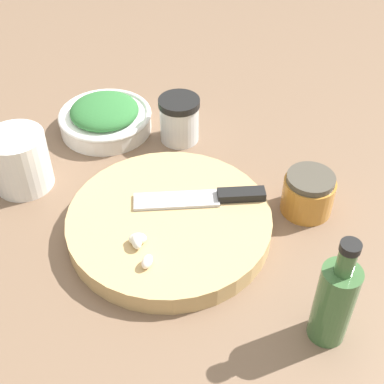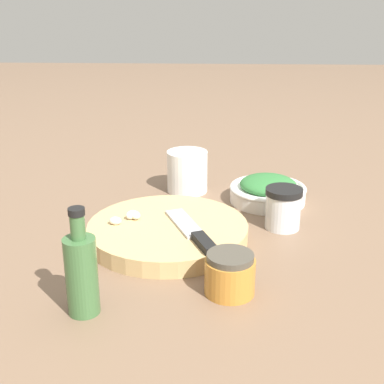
{
  "view_description": "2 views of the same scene",
  "coord_description": "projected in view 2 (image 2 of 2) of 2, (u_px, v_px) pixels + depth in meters",
  "views": [
    {
      "loc": [
        0.21,
        -0.58,
        0.57
      ],
      "look_at": [
        0.02,
        -0.04,
        0.05
      ],
      "focal_mm": 50.0,
      "sensor_mm": 36.0,
      "label": 1
    },
    {
      "loc": [
        0.89,
        0.01,
        0.43
      ],
      "look_at": [
        -0.02,
        -0.03,
        0.09
      ],
      "focal_mm": 50.0,
      "sensor_mm": 36.0,
      "label": 2
    }
  ],
  "objects": [
    {
      "name": "ground_plane",
      "position": [
        210.0,
        240.0,
        0.99
      ],
      "size": [
        5.0,
        5.0,
        0.0
      ],
      "primitive_type": "plane",
      "color": "brown"
    },
    {
      "name": "cutting_board",
      "position": [
        168.0,
        232.0,
        0.98
      ],
      "size": [
        0.3,
        0.3,
        0.03
      ],
      "color": "tan",
      "rests_on": "ground_plane"
    },
    {
      "name": "chef_knife",
      "position": [
        194.0,
        232.0,
        0.94
      ],
      "size": [
        0.19,
        0.1,
        0.01
      ],
      "rotation": [
        0.0,
        0.0,
        1.97
      ],
      "color": "black",
      "rests_on": "cutting_board"
    },
    {
      "name": "garlic_cloves",
      "position": [
        129.0,
        217.0,
        0.99
      ],
      "size": [
        0.05,
        0.06,
        0.02
      ],
      "color": "silver",
      "rests_on": "cutting_board"
    },
    {
      "name": "herb_bowl",
      "position": [
        268.0,
        190.0,
        1.16
      ],
      "size": [
        0.17,
        0.17,
        0.06
      ],
      "color": "silver",
      "rests_on": "ground_plane"
    },
    {
      "name": "spice_jar",
      "position": [
        283.0,
        208.0,
        1.03
      ],
      "size": [
        0.07,
        0.07,
        0.08
      ],
      "color": "silver",
      "rests_on": "ground_plane"
    },
    {
      "name": "coffee_mug",
      "position": [
        187.0,
        171.0,
        1.21
      ],
      "size": [
        0.13,
        0.09,
        0.09
      ],
      "color": "silver",
      "rests_on": "ground_plane"
    },
    {
      "name": "honey_jar",
      "position": [
        230.0,
        274.0,
        0.81
      ],
      "size": [
        0.08,
        0.08,
        0.07
      ],
      "color": "#BC7A2D",
      "rests_on": "ground_plane"
    },
    {
      "name": "oil_bottle",
      "position": [
        81.0,
        272.0,
        0.75
      ],
      "size": [
        0.05,
        0.05,
        0.16
      ],
      "color": "#3D6638",
      "rests_on": "ground_plane"
    }
  ]
}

